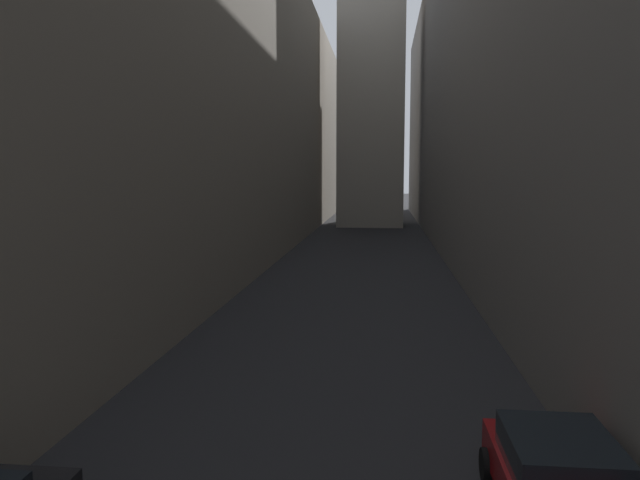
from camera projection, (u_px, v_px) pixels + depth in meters
The scene contains 4 objects.
ground_plane at pixel (362, 255), 42.77m from camera, with size 264.00×264.00×0.00m, color #232326.
building_block_left at pixel (222, 102), 44.63m from camera, with size 10.05×108.00×22.13m, color gray.
building_block_right at pixel (558, 76), 41.97m from camera, with size 15.94×108.00×25.11m, color slate.
parked_car_right_third at pixel (559, 479), 9.94m from camera, with size 2.06×4.09×1.51m.
Camera 1 is at (1.46, 5.53, 5.80)m, focal length 33.90 mm.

